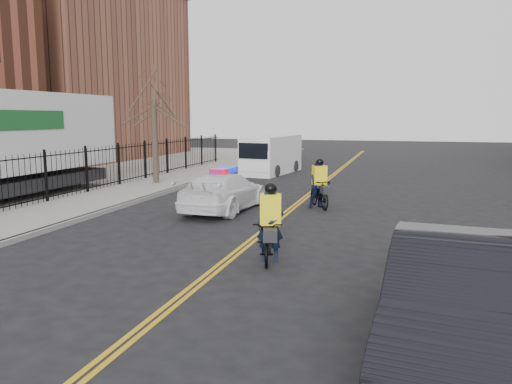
{
  "coord_description": "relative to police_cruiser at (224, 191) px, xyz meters",
  "views": [
    {
      "loc": [
        3.83,
        -11.51,
        3.31
      ],
      "look_at": [
        0.05,
        1.19,
        1.3
      ],
      "focal_mm": 35.0,
      "sensor_mm": 36.0,
      "label": 1
    }
  ],
  "objects": [
    {
      "name": "ground",
      "position": [
        2.23,
        -4.91,
        -0.69
      ],
      "size": [
        120.0,
        120.0,
        0.0
      ],
      "primitive_type": "plane",
      "color": "black",
      "rests_on": "ground"
    },
    {
      "name": "center_line_left",
      "position": [
        2.15,
        3.09,
        -0.68
      ],
      "size": [
        0.1,
        60.0,
        0.01
      ],
      "primitive_type": "cube",
      "color": "gold",
      "rests_on": "ground"
    },
    {
      "name": "center_line_right",
      "position": [
        2.31,
        3.09,
        -0.68
      ],
      "size": [
        0.1,
        60.0,
        0.01
      ],
      "primitive_type": "cube",
      "color": "gold",
      "rests_on": "ground"
    },
    {
      "name": "sidewalk",
      "position": [
        -5.27,
        3.09,
        -0.61
      ],
      "size": [
        3.0,
        60.0,
        0.15
      ],
      "primitive_type": "cube",
      "color": "gray",
      "rests_on": "ground"
    },
    {
      "name": "curb",
      "position": [
        -3.77,
        3.09,
        -0.61
      ],
      "size": [
        0.2,
        60.0,
        0.15
      ],
      "primitive_type": "cube",
      "color": "gray",
      "rests_on": "ground"
    },
    {
      "name": "iron_fence",
      "position": [
        -6.77,
        3.09,
        0.31
      ],
      "size": [
        0.12,
        28.0,
        2.0
      ],
      "primitive_type": null,
      "color": "black",
      "rests_on": "ground"
    },
    {
      "name": "warehouse_far",
      "position": [
        -20.77,
        19.09,
        6.31
      ],
      "size": [
        14.0,
        18.0,
        14.0
      ],
      "primitive_type": "cube",
      "color": "brown",
      "rests_on": "ground"
    },
    {
      "name": "street_tree",
      "position": [
        -5.37,
        5.09,
        2.85
      ],
      "size": [
        3.2,
        3.2,
        4.8
      ],
      "color": "#352A1F",
      "rests_on": "sidewalk"
    },
    {
      "name": "police_cruiser",
      "position": [
        0.0,
        0.0,
        0.0
      ],
      "size": [
        2.16,
        4.78,
        1.52
      ],
      "rotation": [
        0.0,
        0.0,
        3.09
      ],
      "color": "white",
      "rests_on": "ground"
    },
    {
      "name": "dark_sedan",
      "position": [
        6.86,
        -9.67,
        0.18
      ],
      "size": [
        2.23,
        5.37,
        1.73
      ],
      "primitive_type": "imported",
      "rotation": [
        0.0,
        0.0,
        -0.08
      ],
      "color": "black",
      "rests_on": "ground"
    },
    {
      "name": "cargo_van",
      "position": [
        -1.43,
        11.77,
        0.38
      ],
      "size": [
        2.58,
        5.43,
        2.19
      ],
      "rotation": [
        0.0,
        0.0,
        -0.14
      ],
      "color": "white",
      "rests_on": "ground"
    },
    {
      "name": "cyclist_near",
      "position": [
        3.19,
        -5.61,
        -0.05
      ],
      "size": [
        1.09,
        1.97,
        1.83
      ],
      "rotation": [
        0.0,
        0.0,
        0.25
      ],
      "color": "black",
      "rests_on": "ground"
    },
    {
      "name": "cyclist_far",
      "position": [
        3.16,
        1.41,
        0.03
      ],
      "size": [
        1.34,
        1.82,
        1.82
      ],
      "rotation": [
        0.0,
        0.0,
        0.52
      ],
      "color": "black",
      "rests_on": "ground"
    }
  ]
}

